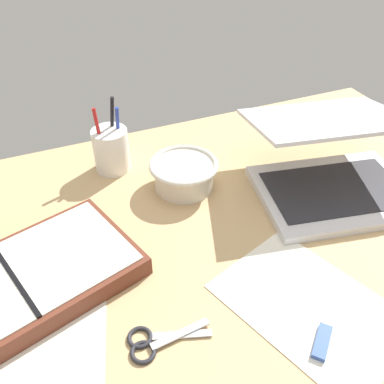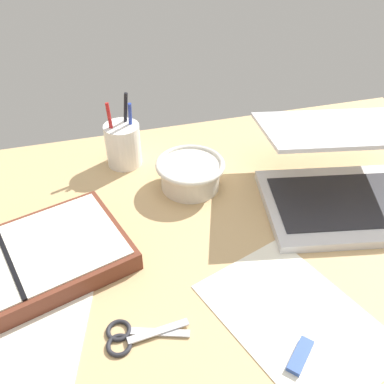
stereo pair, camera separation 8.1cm
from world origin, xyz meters
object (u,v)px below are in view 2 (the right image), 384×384
(bowl, at_px, (190,173))
(planner, at_px, (12,269))
(pen_cup, at_px, (123,144))
(scissors, at_px, (129,336))
(laptop, at_px, (342,177))

(bowl, distance_m, planner, 0.40)
(pen_cup, distance_m, scissors, 0.47)
(pen_cup, height_order, scissors, pen_cup)
(planner, height_order, scissors, planner)
(laptop, relative_size, planner, 0.89)
(laptop, height_order, scissors, laptop)
(bowl, xyz_separation_m, planner, (-0.36, -0.17, -0.02))
(bowl, height_order, scissors, bowl)
(pen_cup, relative_size, scissors, 1.32)
(planner, bearing_deg, pen_cup, 34.10)
(bowl, distance_m, scissors, 0.39)
(laptop, height_order, planner, laptop)
(bowl, relative_size, pen_cup, 0.88)
(pen_cup, xyz_separation_m, scissors, (-0.06, -0.46, -0.05))
(laptop, xyz_separation_m, pen_cup, (-0.41, 0.25, -0.00))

